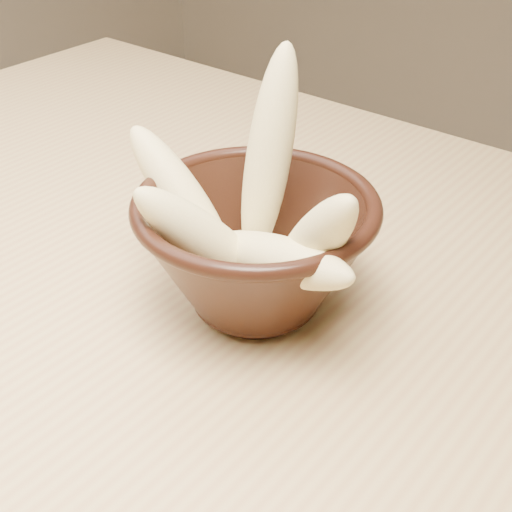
{
  "coord_description": "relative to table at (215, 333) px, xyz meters",
  "views": [
    {
      "loc": [
        0.36,
        -0.39,
        1.12
      ],
      "look_at": [
        0.07,
        -0.02,
        0.8
      ],
      "focal_mm": 50.0,
      "sensor_mm": 36.0,
      "label": 1
    }
  ],
  "objects": [
    {
      "name": "table",
      "position": [
        0.0,
        0.0,
        0.0
      ],
      "size": [
        1.2,
        0.8,
        0.75
      ],
      "color": "tan",
      "rests_on": "ground"
    },
    {
      "name": "bowl",
      "position": [
        0.07,
        -0.02,
        0.14
      ],
      "size": [
        0.19,
        0.19,
        0.1
      ],
      "rotation": [
        0.0,
        0.0,
        0.42
      ],
      "color": "black",
      "rests_on": "table"
    },
    {
      "name": "milk_puddle",
      "position": [
        0.07,
        -0.02,
        0.11
      ],
      "size": [
        0.11,
        0.11,
        0.01
      ],
      "primitive_type": "cylinder",
      "color": "beige",
      "rests_on": "bowl"
    },
    {
      "name": "banana_upright",
      "position": [
        0.06,
        0.01,
        0.2
      ],
      "size": [
        0.04,
        0.08,
        0.18
      ],
      "primitive_type": "ellipsoid",
      "rotation": [
        0.24,
        0.0,
        3.14
      ],
      "color": "#EAD48A",
      "rests_on": "bowl"
    },
    {
      "name": "banana_left",
      "position": [
        0.0,
        -0.03,
        0.16
      ],
      "size": [
        0.13,
        0.04,
        0.12
      ],
      "primitive_type": "ellipsoid",
      "rotation": [
        0.83,
        0.0,
        -1.57
      ],
      "color": "#EAD48A",
      "rests_on": "bowl"
    },
    {
      "name": "banana_right",
      "position": [
        0.13,
        -0.03,
        0.17
      ],
      "size": [
        0.11,
        0.07,
        0.13
      ],
      "primitive_type": "ellipsoid",
      "rotation": [
        0.63,
        0.0,
        1.18
      ],
      "color": "#EAD48A",
      "rests_on": "bowl"
    },
    {
      "name": "banana_across",
      "position": [
        0.11,
        -0.05,
        0.16
      ],
      "size": [
        0.16,
        0.06,
        0.07
      ],
      "primitive_type": "ellipsoid",
      "rotation": [
        1.3,
        0.0,
        1.42
      ],
      "color": "#EAD48A",
      "rests_on": "bowl"
    },
    {
      "name": "banana_front",
      "position": [
        0.06,
        -0.07,
        0.16
      ],
      "size": [
        0.1,
        0.12,
        0.12
      ],
      "primitive_type": "ellipsoid",
      "rotation": [
        0.78,
        0.0,
        -0.63
      ],
      "color": "#EAD48A",
      "rests_on": "bowl"
    }
  ]
}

